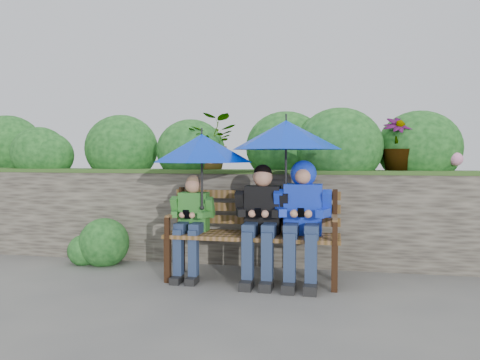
% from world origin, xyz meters
% --- Properties ---
extents(ground, '(60.00, 60.00, 0.00)m').
position_xyz_m(ground, '(0.00, 0.00, 0.00)').
color(ground, '#535353').
rests_on(ground, ground).
extents(garden_backdrop, '(8.00, 2.87, 1.78)m').
position_xyz_m(garden_backdrop, '(-0.05, 1.59, 0.64)').
color(garden_backdrop, '#403C34').
rests_on(garden_backdrop, ground).
extents(park_bench, '(1.64, 0.48, 0.87)m').
position_xyz_m(park_bench, '(0.14, 0.05, 0.49)').
color(park_bench, black).
rests_on(park_bench, ground).
extents(boy_left, '(0.42, 0.48, 1.00)m').
position_xyz_m(boy_left, '(-0.46, -0.01, 0.57)').
color(boy_left, '#30882F').
rests_on(boy_left, ground).
extents(boy_middle, '(0.50, 0.58, 1.10)m').
position_xyz_m(boy_middle, '(0.23, -0.02, 0.61)').
color(boy_middle, black).
rests_on(boy_middle, ground).
extents(boy_right, '(0.53, 0.64, 1.14)m').
position_xyz_m(boy_right, '(0.61, -0.01, 0.67)').
color(boy_right, '#1C21DB').
rests_on(boy_right, ground).
extents(umbrella_left, '(0.97, 0.97, 0.79)m').
position_xyz_m(umbrella_left, '(-0.35, -0.03, 1.26)').
color(umbrella_left, '#002BC9').
rests_on(umbrella_left, ground).
extents(umbrella_right, '(1.02, 1.02, 0.89)m').
position_xyz_m(umbrella_right, '(0.45, 0.04, 1.38)').
color(umbrella_right, '#002BC9').
rests_on(umbrella_right, ground).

